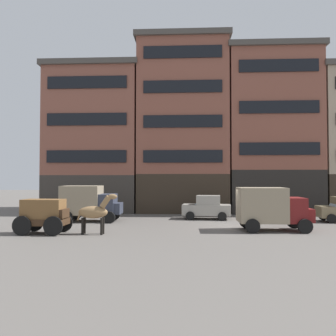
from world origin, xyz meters
The scene contains 10 objects.
ground_plane centered at (0.00, 0.00, 0.00)m, with size 120.00×120.00×0.00m, color #605B56.
building_far_left centered at (-12.18, 10.51, 7.02)m, with size 9.08×7.38×13.97m.
building_center_left centered at (-3.59, 10.51, 8.27)m, with size 8.81×7.38×16.45m.
building_center_right centered at (4.82, 10.52, 7.72)m, with size 8.70×7.38×15.36m.
cargo_wagon centered at (-11.55, -2.98, 1.15)m, with size 2.95×1.61×1.98m.
draft_horse centered at (-8.60, -2.98, 1.27)m, with size 2.35×0.66×2.30m.
delivery_truck_near centered at (1.81, -1.30, 1.42)m, with size 4.35×2.13×2.62m.
delivery_truck_far centered at (-10.45, 2.26, 1.42)m, with size 4.37×2.17×2.62m.
sedan_light centered at (-1.70, 3.98, 0.91)m, with size 3.86×2.20×1.83m.
fire_hydrant_curbside centered at (2.71, 5.56, 0.43)m, with size 0.24×0.24×0.83m.
Camera 1 is at (-3.56, -21.13, 3.25)m, focal length 34.27 mm.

